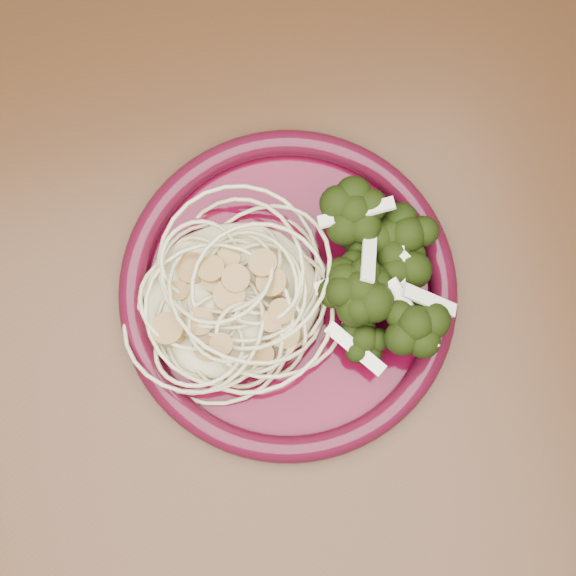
{
  "coord_description": "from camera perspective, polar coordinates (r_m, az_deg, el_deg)",
  "views": [
    {
      "loc": [
        -0.04,
        -0.05,
        1.33
      ],
      "look_at": [
        -0.02,
        0.05,
        0.77
      ],
      "focal_mm": 50.0,
      "sensor_mm": 36.0,
      "label": 1
    }
  ],
  "objects": [
    {
      "name": "dining_table",
      "position": [
        0.68,
        2.63,
        -5.98
      ],
      "size": [
        1.2,
        0.8,
        0.75
      ],
      "color": "#472814",
      "rests_on": "ground"
    },
    {
      "name": "scallop_cluster",
      "position": [
        0.54,
        -4.45,
        -0.01
      ],
      "size": [
        0.12,
        0.12,
        0.04
      ],
      "primitive_type": null,
      "rotation": [
        0.0,
        0.0,
        -0.07
      ],
      "color": "#A57F42",
      "rests_on": "spaghetti_pile"
    },
    {
      "name": "broccoli_pile",
      "position": [
        0.57,
        5.19,
        1.02
      ],
      "size": [
        0.1,
        0.15,
        0.05
      ],
      "primitive_type": "ellipsoid",
      "rotation": [
        0.0,
        0.0,
        -0.07
      ],
      "color": "black",
      "rests_on": "dinner_plate"
    },
    {
      "name": "onion_garnish",
      "position": [
        0.54,
        5.48,
        1.71
      ],
      "size": [
        0.07,
        0.1,
        0.05
      ],
      "primitive_type": null,
      "rotation": [
        0.0,
        0.0,
        -0.07
      ],
      "color": "white",
      "rests_on": "broccoli_pile"
    },
    {
      "name": "spaghetti_pile",
      "position": [
        0.57,
        -4.2,
        -0.66
      ],
      "size": [
        0.14,
        0.13,
        0.03
      ],
      "primitive_type": "ellipsoid",
      "rotation": [
        0.0,
        0.0,
        -0.07
      ],
      "color": "beige",
      "rests_on": "dinner_plate"
    },
    {
      "name": "dinner_plate",
      "position": [
        0.58,
        0.0,
        -0.21
      ],
      "size": [
        0.26,
        0.26,
        0.02
      ],
      "rotation": [
        0.0,
        0.0,
        -0.07
      ],
      "color": "#4B0519",
      "rests_on": "dining_table"
    }
  ]
}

